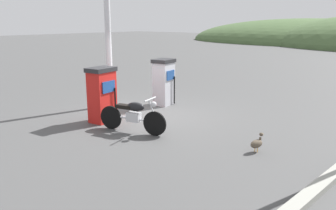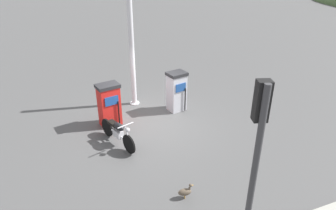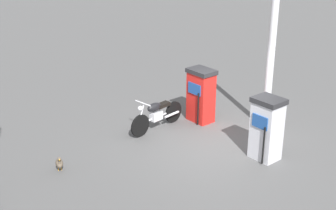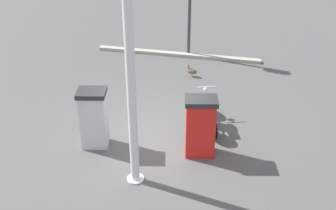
{
  "view_description": "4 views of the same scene",
  "coord_description": "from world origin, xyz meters",
  "px_view_note": "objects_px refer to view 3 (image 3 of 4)",
  "views": [
    {
      "loc": [
        7.06,
        -7.53,
        2.85
      ],
      "look_at": [
        1.21,
        -0.55,
        0.62
      ],
      "focal_mm": 37.02,
      "sensor_mm": 36.0,
      "label": 1
    },
    {
      "loc": [
        8.99,
        -3.65,
        5.52
      ],
      "look_at": [
        1.08,
        0.17,
        1.18
      ],
      "focal_mm": 32.24,
      "sensor_mm": 36.0,
      "label": 2
    },
    {
      "loc": [
        6.77,
        8.62,
        5.46
      ],
      "look_at": [
        1.21,
        -0.27,
        1.24
      ],
      "focal_mm": 49.2,
      "sensor_mm": 36.0,
      "label": 3
    },
    {
      "loc": [
        -9.4,
        -1.83,
        6.3
      ],
      "look_at": [
        0.51,
        -0.39,
        0.72
      ],
      "focal_mm": 45.36,
      "sensor_mm": 36.0,
      "label": 4
    }
  ],
  "objects_px": {
    "wandering_duck": "(59,163)",
    "canopy_support_pole": "(271,56)",
    "fuel_pump_far": "(267,128)",
    "fuel_pump_near": "(201,95)",
    "motorcycle_near_pump": "(157,114)"
  },
  "relations": [
    {
      "from": "wandering_duck",
      "to": "canopy_support_pole",
      "type": "xyz_separation_m",
      "value": [
        -5.76,
        0.75,
        1.9
      ]
    },
    {
      "from": "motorcycle_near_pump",
      "to": "canopy_support_pole",
      "type": "height_order",
      "value": "canopy_support_pole"
    },
    {
      "from": "motorcycle_near_pump",
      "to": "canopy_support_pole",
      "type": "xyz_separation_m",
      "value": [
        -2.66,
        1.53,
        1.63
      ]
    },
    {
      "from": "fuel_pump_far",
      "to": "wandering_duck",
      "type": "distance_m",
      "value": 4.99
    },
    {
      "from": "fuel_pump_far",
      "to": "wandering_duck",
      "type": "bearing_deg",
      "value": -24.74
    },
    {
      "from": "fuel_pump_far",
      "to": "wandering_duck",
      "type": "relative_size",
      "value": 3.71
    },
    {
      "from": "motorcycle_near_pump",
      "to": "wandering_duck",
      "type": "bearing_deg",
      "value": 13.96
    },
    {
      "from": "wandering_duck",
      "to": "motorcycle_near_pump",
      "type": "bearing_deg",
      "value": -166.04
    },
    {
      "from": "motorcycle_near_pump",
      "to": "fuel_pump_near",
      "type": "bearing_deg",
      "value": 174.03
    },
    {
      "from": "wandering_duck",
      "to": "canopy_support_pole",
      "type": "relative_size",
      "value": 0.1
    },
    {
      "from": "fuel_pump_far",
      "to": "canopy_support_pole",
      "type": "xyz_separation_m",
      "value": [
        -1.26,
        -1.32,
        1.31
      ]
    },
    {
      "from": "wandering_duck",
      "to": "fuel_pump_far",
      "type": "bearing_deg",
      "value": 155.26
    },
    {
      "from": "fuel_pump_near",
      "to": "wandering_duck",
      "type": "distance_m",
      "value": 4.58
    },
    {
      "from": "canopy_support_pole",
      "to": "wandering_duck",
      "type": "bearing_deg",
      "value": -7.47
    },
    {
      "from": "wandering_duck",
      "to": "canopy_support_pole",
      "type": "bearing_deg",
      "value": 172.53
    }
  ]
}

